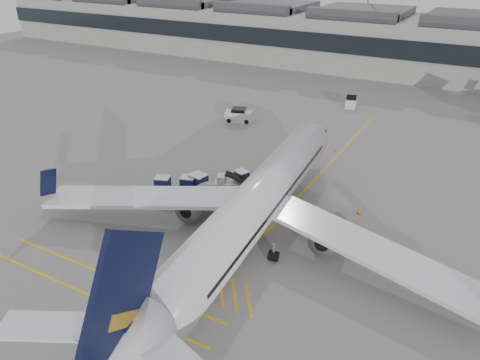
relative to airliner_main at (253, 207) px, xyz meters
The scene contains 16 objects.
ground 10.13m from the airliner_main, behind, with size 220.00×220.00×0.00m, color gray.
terminal 72.38m from the airliner_main, 97.56° to the left, with size 200.00×20.45×12.40m.
apron_markings 10.38m from the airliner_main, 87.19° to the left, with size 0.25×60.00×0.01m, color gold.
airliner_main is the anchor object (origin of this frame).
belt_loader 10.85m from the airliner_main, 130.97° to the left, with size 4.83×2.92×1.92m.
baggage_cart_a 11.67m from the airliner_main, 123.87° to the left, with size 1.89×1.75×1.60m.
baggage_cart_b 11.48m from the airliner_main, 149.36° to the left, with size 2.10×1.83×1.95m.
baggage_cart_c 13.62m from the airliner_main, 164.32° to the left, with size 2.07×1.90×1.77m.
baggage_cart_d 11.98m from the airliner_main, 154.38° to the left, with size 2.00×1.81×1.75m.
ramp_agent_a 10.58m from the airliner_main, 106.40° to the left, with size 0.57×0.37×1.55m, color #EE3F0C.
ramp_agent_b 6.69m from the airliner_main, 155.69° to the left, with size 0.98×0.76×2.02m, color #E95D0C.
pushback_tug 11.24m from the airliner_main, 167.02° to the left, with size 2.77×2.27×1.34m.
safety_cone_nose 23.63m from the airliner_main, 90.24° to the left, with size 0.34×0.34×0.47m, color #F24C0A.
safety_cone_engine 12.17m from the airliner_main, 52.85° to the left, with size 0.40×0.40×0.56m, color #F24C0A.
service_van_left 32.44m from the airliner_main, 121.49° to the left, with size 4.49×3.23×2.08m.
service_van_mid 43.42m from the airliner_main, 95.57° to the left, with size 2.50×3.78×1.78m.
Camera 1 is at (25.88, -31.37, 23.94)m, focal length 35.00 mm.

